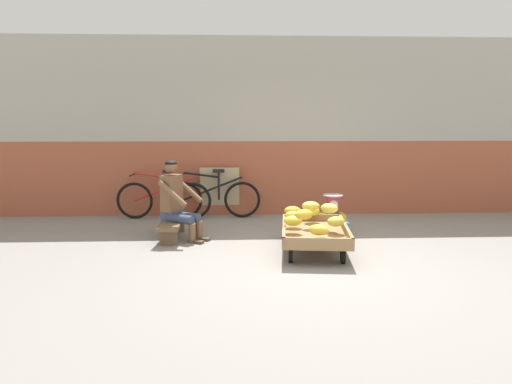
{
  "coord_description": "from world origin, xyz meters",
  "views": [
    {
      "loc": [
        -0.93,
        -5.38,
        1.72
      ],
      "look_at": [
        -0.64,
        0.9,
        0.75
      ],
      "focal_mm": 33.11,
      "sensor_mm": 36.0,
      "label": 1
    }
  ],
  "objects_px": {
    "low_bench": "(173,225)",
    "plastic_crate": "(332,223)",
    "shopping_bag": "(343,231)",
    "sign_board": "(220,192)",
    "bicycle_far_left": "(213,198)",
    "vendor_seated": "(177,200)",
    "bicycle_near_left": "(163,199)",
    "weighing_scale": "(333,204)",
    "banana_cart": "(315,233)"
  },
  "relations": [
    {
      "from": "bicycle_far_left",
      "to": "banana_cart",
      "type": "bearing_deg",
      "value": -57.23
    },
    {
      "from": "plastic_crate",
      "to": "shopping_bag",
      "type": "height_order",
      "value": "plastic_crate"
    },
    {
      "from": "plastic_crate",
      "to": "weighing_scale",
      "type": "distance_m",
      "value": 0.3
    },
    {
      "from": "vendor_seated",
      "to": "shopping_bag",
      "type": "xyz_separation_m",
      "value": [
        2.4,
        -0.1,
        -0.45
      ]
    },
    {
      "from": "low_bench",
      "to": "plastic_crate",
      "type": "xyz_separation_m",
      "value": [
        2.4,
        0.21,
        -0.05
      ]
    },
    {
      "from": "banana_cart",
      "to": "shopping_bag",
      "type": "height_order",
      "value": "banana_cart"
    },
    {
      "from": "low_bench",
      "to": "plastic_crate",
      "type": "height_order",
      "value": "plastic_crate"
    },
    {
      "from": "banana_cart",
      "to": "bicycle_near_left",
      "type": "bearing_deg",
      "value": 136.59
    },
    {
      "from": "banana_cart",
      "to": "sign_board",
      "type": "distance_m",
      "value": 2.74
    },
    {
      "from": "vendor_seated",
      "to": "weighing_scale",
      "type": "relative_size",
      "value": 3.8
    },
    {
      "from": "plastic_crate",
      "to": "sign_board",
      "type": "distance_m",
      "value": 2.26
    },
    {
      "from": "vendor_seated",
      "to": "bicycle_far_left",
      "type": "relative_size",
      "value": 0.69
    },
    {
      "from": "vendor_seated",
      "to": "plastic_crate",
      "type": "bearing_deg",
      "value": 6.18
    },
    {
      "from": "weighing_scale",
      "to": "plastic_crate",
      "type": "bearing_deg",
      "value": 90.0
    },
    {
      "from": "weighing_scale",
      "to": "sign_board",
      "type": "xyz_separation_m",
      "value": [
        -1.75,
        1.4,
        -0.02
      ]
    },
    {
      "from": "banana_cart",
      "to": "bicycle_near_left",
      "type": "xyz_separation_m",
      "value": [
        -2.28,
        2.16,
        0.11
      ]
    },
    {
      "from": "weighing_scale",
      "to": "sign_board",
      "type": "bearing_deg",
      "value": 141.33
    },
    {
      "from": "weighing_scale",
      "to": "sign_board",
      "type": "distance_m",
      "value": 2.25
    },
    {
      "from": "plastic_crate",
      "to": "vendor_seated",
      "type": "bearing_deg",
      "value": -173.82
    },
    {
      "from": "weighing_scale",
      "to": "bicycle_near_left",
      "type": "height_order",
      "value": "bicycle_near_left"
    },
    {
      "from": "low_bench",
      "to": "plastic_crate",
      "type": "relative_size",
      "value": 3.07
    },
    {
      "from": "plastic_crate",
      "to": "weighing_scale",
      "type": "relative_size",
      "value": 1.2
    },
    {
      "from": "plastic_crate",
      "to": "bicycle_far_left",
      "type": "bearing_deg",
      "value": 146.79
    },
    {
      "from": "weighing_scale",
      "to": "banana_cart",
      "type": "bearing_deg",
      "value": -114.02
    },
    {
      "from": "plastic_crate",
      "to": "weighing_scale",
      "type": "xyz_separation_m",
      "value": [
        0.0,
        -0.0,
        0.3
      ]
    },
    {
      "from": "plastic_crate",
      "to": "bicycle_far_left",
      "type": "relative_size",
      "value": 0.22
    },
    {
      "from": "vendor_seated",
      "to": "plastic_crate",
      "type": "xyz_separation_m",
      "value": [
        2.32,
        0.25,
        -0.42
      ]
    },
    {
      "from": "banana_cart",
      "to": "weighing_scale",
      "type": "xyz_separation_m",
      "value": [
        0.44,
        0.99,
        0.21
      ]
    },
    {
      "from": "weighing_scale",
      "to": "low_bench",
      "type": "bearing_deg",
      "value": -175.04
    },
    {
      "from": "bicycle_near_left",
      "to": "sign_board",
      "type": "bearing_deg",
      "value": 13.59
    },
    {
      "from": "weighing_scale",
      "to": "shopping_bag",
      "type": "relative_size",
      "value": 1.25
    },
    {
      "from": "bicycle_far_left",
      "to": "weighing_scale",
      "type": "bearing_deg",
      "value": -33.23
    },
    {
      "from": "plastic_crate",
      "to": "bicycle_near_left",
      "type": "distance_m",
      "value": 2.97
    },
    {
      "from": "low_bench",
      "to": "shopping_bag",
      "type": "distance_m",
      "value": 2.48
    },
    {
      "from": "plastic_crate",
      "to": "shopping_bag",
      "type": "xyz_separation_m",
      "value": [
        0.08,
        -0.35,
        -0.03
      ]
    },
    {
      "from": "weighing_scale",
      "to": "bicycle_near_left",
      "type": "bearing_deg",
      "value": 156.81
    },
    {
      "from": "low_bench",
      "to": "shopping_bag",
      "type": "relative_size",
      "value": 4.6
    },
    {
      "from": "low_bench",
      "to": "bicycle_near_left",
      "type": "xyz_separation_m",
      "value": [
        -0.33,
        1.38,
        0.15
      ]
    },
    {
      "from": "low_bench",
      "to": "weighing_scale",
      "type": "xyz_separation_m",
      "value": [
        2.4,
        0.21,
        0.25
      ]
    },
    {
      "from": "sign_board",
      "to": "shopping_bag",
      "type": "xyz_separation_m",
      "value": [
        1.83,
        -1.75,
        -0.32
      ]
    },
    {
      "from": "bicycle_far_left",
      "to": "sign_board",
      "type": "xyz_separation_m",
      "value": [
        0.12,
        0.18,
        0.09
      ]
    },
    {
      "from": "plastic_crate",
      "to": "bicycle_near_left",
      "type": "height_order",
      "value": "bicycle_near_left"
    },
    {
      "from": "sign_board",
      "to": "shopping_bag",
      "type": "relative_size",
      "value": 3.67
    },
    {
      "from": "shopping_bag",
      "to": "low_bench",
      "type": "bearing_deg",
      "value": 176.76
    },
    {
      "from": "shopping_bag",
      "to": "sign_board",
      "type": "bearing_deg",
      "value": 136.33
    },
    {
      "from": "banana_cart",
      "to": "bicycle_far_left",
      "type": "height_order",
      "value": "bicycle_far_left"
    },
    {
      "from": "weighing_scale",
      "to": "vendor_seated",
      "type": "bearing_deg",
      "value": -173.84
    },
    {
      "from": "sign_board",
      "to": "bicycle_near_left",
      "type": "bearing_deg",
      "value": -166.41
    },
    {
      "from": "low_bench",
      "to": "vendor_seated",
      "type": "distance_m",
      "value": 0.38
    },
    {
      "from": "banana_cart",
      "to": "low_bench",
      "type": "height_order",
      "value": "banana_cart"
    }
  ]
}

